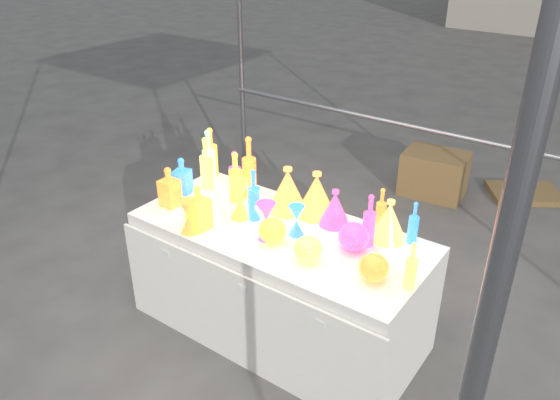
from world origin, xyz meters
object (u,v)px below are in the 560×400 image
Objects in this scene: bottle_0 at (211,152)px; decanter_0 at (198,207)px; lampshade_0 at (288,189)px; globe_0 at (273,232)px; display_table at (279,281)px; hourglass_0 at (188,217)px; cardboard_box_closed at (434,174)px.

bottle_0 reaches higher than decanter_0.
globe_0 is at bearing -88.41° from lampshade_0.
display_table is at bearing -86.74° from lampshade_0.
hourglass_0 is at bearing -139.80° from lampshade_0.
bottle_0 is (-0.85, 0.35, 0.55)m from display_table.
bottle_0 is 1.27× the size of decanter_0.
lampshade_0 is (0.30, 0.49, 0.01)m from decanter_0.
decanter_0 is at bearing -105.75° from cardboard_box_closed.
globe_0 is at bearing 22.32° from decanter_0.
decanter_0 is 0.96× the size of lampshade_0.
cardboard_box_closed is at bearing 64.82° from lampshade_0.
display_table is 5.16× the size of bottle_0.
lampshade_0 is (0.32, 0.56, 0.04)m from hourglass_0.
lampshade_0 is (-0.11, 0.24, 0.52)m from display_table.
decanter_0 reaches higher than cardboard_box_closed.
globe_0 is at bearing 23.73° from hourglass_0.
bottle_0 reaches higher than globe_0.
decanter_0 is (-0.47, -2.71, 0.68)m from cardboard_box_closed.
display_table is 11.38× the size of globe_0.
decanter_0 is at bearing 75.55° from hourglass_0.
globe_0 reaches higher than cardboard_box_closed.
hourglass_0 is 0.65m from lampshade_0.
cardboard_box_closed is 2.77× the size of hourglass_0.
display_table is 6.53× the size of decanter_0.
decanter_0 is 1.34× the size of hourglass_0.
lampshade_0 is (0.74, -0.12, -0.03)m from bottle_0.
globe_0 is 0.55× the size of lampshade_0.
cardboard_box_closed is 1.63× the size of bottle_0.
globe_0 is (-0.03, -2.57, 0.60)m from cardboard_box_closed.
lampshade_0 reaches higher than hourglass_0.
hourglass_0 is (0.43, -0.68, -0.07)m from bottle_0.
bottle_0 is (-0.92, -2.10, 0.72)m from cardboard_box_closed.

